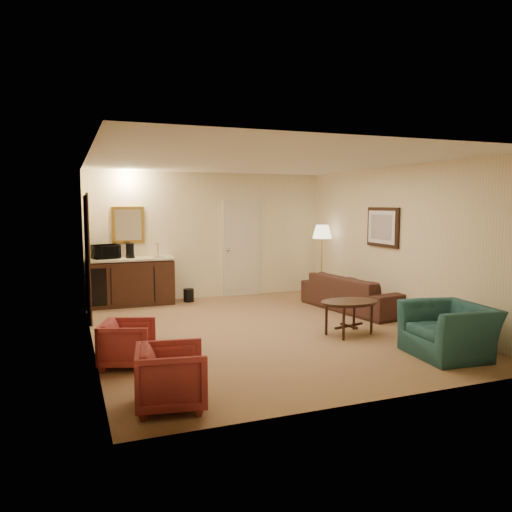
# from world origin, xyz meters

# --- Properties ---
(ground) EXTENTS (6.00, 6.00, 0.00)m
(ground) POSITION_xyz_m (0.00, 0.00, 0.00)
(ground) COLOR #926F4A
(ground) RESTS_ON ground
(room_walls) EXTENTS (5.02, 6.01, 2.61)m
(room_walls) POSITION_xyz_m (-0.10, 0.77, 1.72)
(room_walls) COLOR beige
(room_walls) RESTS_ON ground
(wetbar_cabinet) EXTENTS (1.64, 0.58, 0.92)m
(wetbar_cabinet) POSITION_xyz_m (-1.65, 2.72, 0.46)
(wetbar_cabinet) COLOR #341910
(wetbar_cabinet) RESTS_ON ground
(sofa) EXTENTS (0.99, 2.27, 0.86)m
(sofa) POSITION_xyz_m (2.15, 0.79, 0.43)
(sofa) COLOR black
(sofa) RESTS_ON ground
(teal_armchair) EXTENTS (0.75, 1.09, 0.90)m
(teal_armchair) POSITION_xyz_m (1.78, -2.07, 0.45)
(teal_armchair) COLOR #1E464C
(teal_armchair) RESTS_ON ground
(rose_chair_near) EXTENTS (0.72, 0.75, 0.62)m
(rose_chair_near) POSITION_xyz_m (-2.15, -1.00, 0.31)
(rose_chair_near) COLOR #9C3533
(rose_chair_near) RESTS_ON ground
(rose_chair_far) EXTENTS (0.71, 0.74, 0.67)m
(rose_chair_far) POSITION_xyz_m (-1.90, -2.43, 0.34)
(rose_chair_far) COLOR #9C3533
(rose_chair_far) RESTS_ON ground
(coffee_table) EXTENTS (1.02, 0.81, 0.52)m
(coffee_table) POSITION_xyz_m (1.13, -0.70, 0.26)
(coffee_table) COLOR black
(coffee_table) RESTS_ON ground
(floor_lamp) EXTENTS (0.47, 0.47, 1.53)m
(floor_lamp) POSITION_xyz_m (2.20, 2.14, 0.77)
(floor_lamp) COLOR #B7913D
(floor_lamp) RESTS_ON ground
(waste_bin) EXTENTS (0.27, 0.27, 0.26)m
(waste_bin) POSITION_xyz_m (-0.54, 2.65, 0.13)
(waste_bin) COLOR black
(waste_bin) RESTS_ON ground
(microwave) EXTENTS (0.54, 0.38, 0.33)m
(microwave) POSITION_xyz_m (-2.10, 2.79, 1.09)
(microwave) COLOR black
(microwave) RESTS_ON wetbar_cabinet
(coffee_maker) EXTENTS (0.16, 0.16, 0.29)m
(coffee_maker) POSITION_xyz_m (-1.65, 2.74, 1.06)
(coffee_maker) COLOR black
(coffee_maker) RESTS_ON wetbar_cabinet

